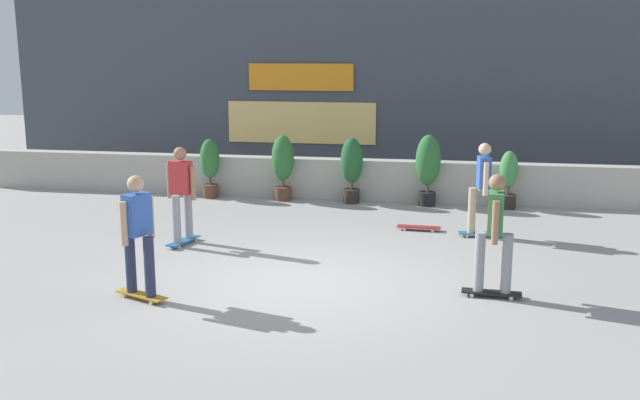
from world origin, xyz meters
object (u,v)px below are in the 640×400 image
at_px(potted_plant_3, 428,165).
at_px(potted_plant_1, 283,163).
at_px(potted_plant_0, 210,165).
at_px(skater_far_right, 181,191).
at_px(skater_mid_plaza, 138,232).
at_px(skateboard_near_camera, 419,227).
at_px(potted_plant_2, 352,166).
at_px(skater_by_wall_right, 483,185).
at_px(skater_far_left, 495,230).
at_px(potted_plant_4, 508,178).

bearing_deg(potted_plant_3, potted_plant_1, 180.00).
bearing_deg(potted_plant_0, skater_far_right, -77.86).
bearing_deg(potted_plant_0, potted_plant_3, 0.00).
relative_size(skater_mid_plaza, skateboard_near_camera, 2.10).
xyz_separation_m(potted_plant_2, skater_by_wall_right, (2.69, -2.48, 0.11)).
relative_size(skater_by_wall_right, skater_far_left, 1.00).
bearing_deg(potted_plant_1, skateboard_near_camera, -35.45).
relative_size(potted_plant_0, potted_plant_4, 1.09).
height_order(potted_plant_2, skater_far_left, skater_far_left).
bearing_deg(skater_far_left, skateboard_near_camera, 107.87).
height_order(potted_plant_1, skateboard_near_camera, potted_plant_1).
bearing_deg(potted_plant_0, skater_by_wall_right, -22.67).
bearing_deg(skateboard_near_camera, potted_plant_1, 144.55).
bearing_deg(potted_plant_2, skater_by_wall_right, -42.60).
height_order(skater_far_right, skateboard_near_camera, skater_far_right).
relative_size(potted_plant_3, potted_plant_4, 1.25).
height_order(potted_plant_2, skater_mid_plaza, skater_mid_plaza).
relative_size(skater_far_left, skateboard_near_camera, 2.10).
bearing_deg(potted_plant_4, potted_plant_2, 180.00).
bearing_deg(potted_plant_2, potted_plant_1, 180.00).
bearing_deg(potted_plant_3, skater_far_right, -135.72).
height_order(potted_plant_0, potted_plant_1, potted_plant_1).
xyz_separation_m(skater_far_left, skater_mid_plaza, (-4.65, -0.94, 0.00)).
height_order(potted_plant_1, skater_far_left, skater_far_left).
bearing_deg(potted_plant_2, potted_plant_3, -0.00).
bearing_deg(potted_plant_2, potted_plant_0, -180.00).
distance_m(potted_plant_0, skater_far_right, 4.03).
bearing_deg(potted_plant_1, potted_plant_4, 0.00).
height_order(potted_plant_0, potted_plant_2, potted_plant_2).
bearing_deg(potted_plant_0, potted_plant_4, 0.00).
bearing_deg(potted_plant_3, skater_by_wall_right, -67.07).
distance_m(skater_by_wall_right, skater_far_right, 5.29).
relative_size(potted_plant_2, skater_mid_plaza, 0.85).
height_order(potted_plant_0, skater_far_left, skater_far_left).
distance_m(potted_plant_0, skater_by_wall_right, 6.43).
height_order(potted_plant_3, skateboard_near_camera, potted_plant_3).
distance_m(potted_plant_0, potted_plant_3, 4.88).
distance_m(potted_plant_4, skater_far_left, 5.78).
bearing_deg(skater_by_wall_right, skater_far_left, -89.70).
bearing_deg(potted_plant_1, skater_far_left, -53.48).
height_order(potted_plant_3, skater_by_wall_right, skater_by_wall_right).
height_order(potted_plant_0, potted_plant_4, potted_plant_0).
relative_size(potted_plant_0, skater_far_right, 0.79).
height_order(skater_by_wall_right, skater_mid_plaza, same).
distance_m(potted_plant_1, skateboard_near_camera, 3.90).
bearing_deg(skater_mid_plaza, skater_by_wall_right, 42.25).
distance_m(potted_plant_3, skater_far_right, 5.63).
height_order(potted_plant_0, skater_mid_plaza, skater_mid_plaza).
bearing_deg(potted_plant_0, skateboard_near_camera, -24.75).
bearing_deg(skater_far_right, potted_plant_2, 58.73).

